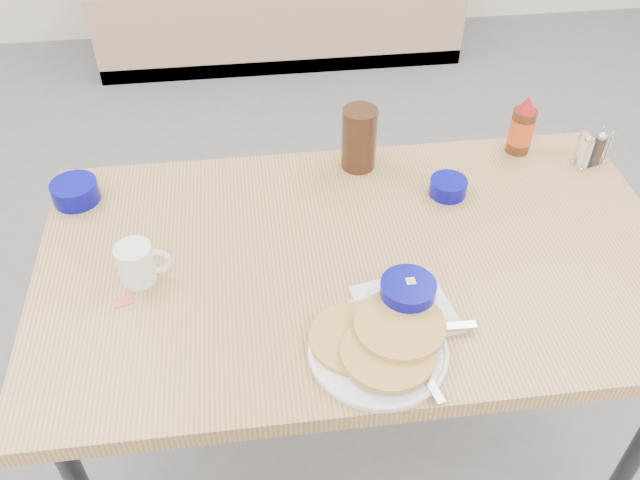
{
  "coord_description": "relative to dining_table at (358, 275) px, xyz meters",
  "views": [
    {
      "loc": [
        -0.22,
        -0.8,
        1.79
      ],
      "look_at": [
        -0.09,
        0.24,
        0.82
      ],
      "focal_mm": 38.0,
      "sensor_mm": 36.0,
      "label": 1
    }
  ],
  "objects": [
    {
      "name": "dining_table",
      "position": [
        0.0,
        0.0,
        0.0
      ],
      "size": [
        1.4,
        0.8,
        0.76
      ],
      "color": "tan",
      "rests_on": "ground"
    },
    {
      "name": "pancake_plate",
      "position": [
        -0.01,
        -0.26,
        0.08
      ],
      "size": [
        0.27,
        0.27,
        0.05
      ],
      "rotation": [
        0.0,
        0.0,
        -0.08
      ],
      "color": "white",
      "rests_on": "dining_table"
    },
    {
      "name": "coffee_mug",
      "position": [
        -0.47,
        -0.01,
        0.11
      ],
      "size": [
        0.11,
        0.08,
        0.09
      ],
      "rotation": [
        0.0,
        0.0,
        -0.02
      ],
      "color": "white",
      "rests_on": "dining_table"
    },
    {
      "name": "grits_setting",
      "position": [
        0.07,
        -0.17,
        0.09
      ],
      "size": [
        0.23,
        0.21,
        0.08
      ],
      "rotation": [
        0.0,
        0.0,
        0.18
      ],
      "color": "white",
      "rests_on": "dining_table"
    },
    {
      "name": "creamer_bowl",
      "position": [
        -0.64,
        0.27,
        0.09
      ],
      "size": [
        0.11,
        0.11,
        0.05
      ],
      "rotation": [
        0.0,
        0.0,
        -0.22
      ],
      "color": "#050682",
      "rests_on": "dining_table"
    },
    {
      "name": "butter_bowl",
      "position": [
        0.25,
        0.19,
        0.08
      ],
      "size": [
        0.09,
        0.09,
        0.04
      ],
      "rotation": [
        0.0,
        0.0,
        -0.18
      ],
      "color": "#050682",
      "rests_on": "dining_table"
    },
    {
      "name": "amber_tumbler",
      "position": [
        0.05,
        0.33,
        0.14
      ],
      "size": [
        0.11,
        0.11,
        0.16
      ],
      "primitive_type": "cylinder",
      "rotation": [
        0.0,
        0.0,
        0.38
      ],
      "color": "#321B10",
      "rests_on": "dining_table"
    },
    {
      "name": "condiment_caddy",
      "position": [
        0.64,
        0.27,
        0.1
      ],
      "size": [
        0.09,
        0.07,
        0.1
      ],
      "rotation": [
        0.0,
        0.0,
        0.29
      ],
      "color": "silver",
      "rests_on": "dining_table"
    },
    {
      "name": "syrup_bottle",
      "position": [
        0.48,
        0.34,
        0.13
      ],
      "size": [
        0.06,
        0.06,
        0.16
      ],
      "rotation": [
        0.0,
        0.0,
        -0.33
      ],
      "color": "#47230F",
      "rests_on": "dining_table"
    },
    {
      "name": "sugar_wrapper",
      "position": [
        -0.5,
        -0.08,
        0.06
      ],
      "size": [
        0.05,
        0.04,
        0.0
      ],
      "primitive_type": "cube",
      "rotation": [
        0.0,
        0.0,
        0.33
      ],
      "color": "#DF4A52",
      "rests_on": "dining_table"
    }
  ]
}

